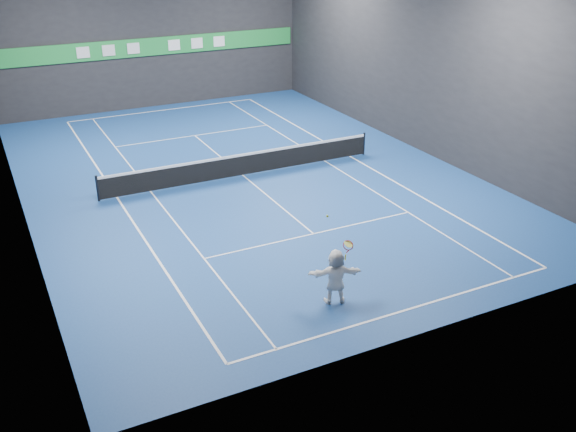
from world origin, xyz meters
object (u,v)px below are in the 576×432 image
tennis_net (243,164)px  tennis_racket (348,247)px  player (336,277)px  tennis_ball (327,216)px

tennis_net → tennis_racket: (-1.19, -10.54, 1.15)m
player → tennis_net: player is taller
tennis_racket → player: bearing=-173.2°
player → tennis_ball: 1.92m
player → tennis_net: 10.71m
player → tennis_ball: bearing=-11.0°
player → tennis_ball: (-0.25, 0.14, 1.90)m
tennis_ball → tennis_net: tennis_ball is taller
player → tennis_racket: 0.94m
player → tennis_ball: size_ratio=23.86×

